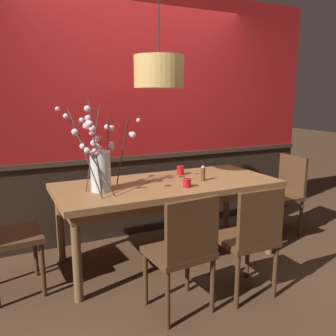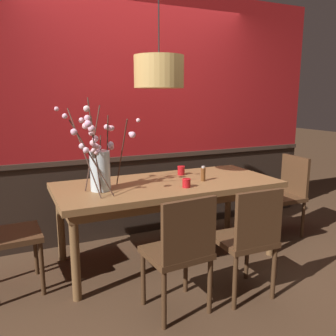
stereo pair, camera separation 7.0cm
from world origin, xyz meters
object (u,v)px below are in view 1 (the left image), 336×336
at_px(pendant_lamp, 159,72).
at_px(candle_holder_nearer_center, 187,183).
at_px(chair_head_east_end, 284,191).
at_px(candle_holder_nearer_edge, 180,170).
at_px(dining_table, 168,191).
at_px(chair_near_side_left, 184,248).
at_px(chair_head_west_end, 4,231).
at_px(vase_with_blossoms, 100,164).
at_px(chair_near_side_right, 250,236).
at_px(condiment_bottle, 203,174).

bearing_deg(pendant_lamp, candle_holder_nearer_center, -64.33).
height_order(chair_head_east_end, pendant_lamp, pendant_lamp).
relative_size(candle_holder_nearer_center, pendant_lamp, 0.08).
height_order(candle_holder_nearer_edge, pendant_lamp, pendant_lamp).
xyz_separation_m(chair_head_east_end, candle_holder_nearer_center, (-1.39, -0.23, 0.30)).
xyz_separation_m(dining_table, chair_near_side_left, (-0.30, -0.86, -0.17)).
bearing_deg(chair_head_west_end, vase_with_blossoms, -1.24).
height_order(dining_table, candle_holder_nearer_edge, candle_holder_nearer_edge).
bearing_deg(candle_holder_nearer_center, chair_head_east_end, 9.50).
height_order(chair_near_side_right, candle_holder_nearer_center, chair_near_side_right).
xyz_separation_m(chair_near_side_left, chair_near_side_right, (0.56, -0.02, 0.00)).
distance_m(vase_with_blossoms, condiment_bottle, 0.99).
xyz_separation_m(chair_head_west_end, condiment_bottle, (1.75, -0.08, 0.30)).
height_order(dining_table, chair_near_side_left, chair_near_side_left).
xyz_separation_m(chair_head_west_end, chair_head_east_end, (2.88, 0.00, -0.03)).
xyz_separation_m(vase_with_blossoms, pendant_lamp, (0.58, 0.07, 0.77)).
xyz_separation_m(chair_head_east_end, pendant_lamp, (-1.53, 0.05, 1.26)).
relative_size(chair_near_side_right, vase_with_blossoms, 1.13).
relative_size(dining_table, candle_holder_nearer_edge, 22.67).
xyz_separation_m(vase_with_blossoms, candle_holder_nearer_edge, (0.91, 0.26, -0.19)).
bearing_deg(candle_holder_nearer_edge, chair_head_east_end, -11.22).
relative_size(chair_near_side_right, candle_holder_nearer_center, 11.33).
xyz_separation_m(chair_head_west_end, candle_holder_nearer_edge, (1.68, 0.24, 0.28)).
xyz_separation_m(chair_near_side_right, chair_head_east_end, (1.20, 0.88, -0.00)).
bearing_deg(dining_table, candle_holder_nearer_center, -74.23).
distance_m(chair_head_east_end, candle_holder_nearer_edge, 1.26).
bearing_deg(pendant_lamp, chair_head_east_end, -1.92).
height_order(candle_holder_nearer_center, candle_holder_nearer_edge, candle_holder_nearer_edge).
xyz_separation_m(condiment_bottle, pendant_lamp, (-0.39, 0.14, 0.94)).
relative_size(candle_holder_nearer_edge, pendant_lamp, 0.09).
relative_size(condiment_bottle, pendant_lamp, 0.14).
bearing_deg(chair_near_side_left, candle_holder_nearer_edge, 63.08).
distance_m(vase_with_blossoms, candle_holder_nearer_edge, 0.96).
relative_size(chair_head_west_end, candle_holder_nearer_center, 11.76).
relative_size(chair_near_side_left, candle_holder_nearer_center, 11.32).
xyz_separation_m(chair_near_side_right, condiment_bottle, (0.06, 0.80, 0.32)).
bearing_deg(chair_head_west_end, pendant_lamp, 2.28).
relative_size(chair_near_side_left, condiment_bottle, 6.17).
relative_size(dining_table, vase_with_blossoms, 2.65).
bearing_deg(condiment_bottle, chair_near_side_left, -129.10).
xyz_separation_m(dining_table, candle_holder_nearer_edge, (0.26, 0.23, 0.13)).
bearing_deg(dining_table, candle_holder_nearer_edge, 42.05).
bearing_deg(candle_holder_nearer_edge, chair_near_side_left, -116.92).
bearing_deg(vase_with_blossoms, candle_holder_nearer_center, -16.50).
bearing_deg(vase_with_blossoms, chair_head_east_end, 0.53).
height_order(candle_holder_nearer_center, condiment_bottle, condiment_bottle).
distance_m(chair_near_side_right, candle_holder_nearer_edge, 1.16).
height_order(chair_near_side_left, chair_head_east_end, chair_head_east_end).
distance_m(dining_table, chair_near_side_right, 0.94).
xyz_separation_m(dining_table, vase_with_blossoms, (-0.65, -0.03, 0.32)).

